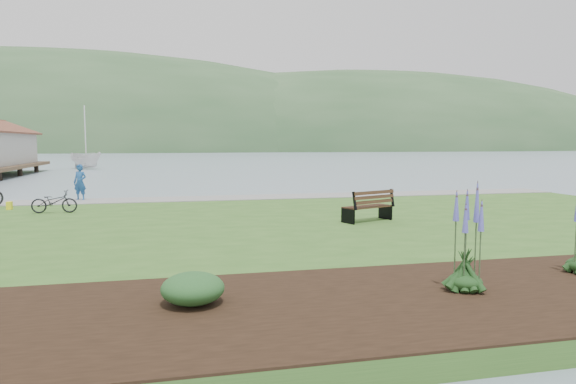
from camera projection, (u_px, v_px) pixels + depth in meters
name	position (u px, v px, depth m)	size (l,w,h in m)	color
ground	(257.00, 230.00, 18.11)	(600.00, 600.00, 0.00)	gray
lawn	(267.00, 234.00, 16.15)	(34.00, 20.00, 0.40)	#335D21
shoreline_path	(233.00, 198.00, 24.76)	(34.00, 2.20, 0.03)	gray
garden_bed	(510.00, 290.00, 9.23)	(24.00, 4.40, 0.04)	black
far_hillside	(234.00, 151.00, 187.48)	(580.00, 80.00, 38.00)	#31552F
park_bench	(370.00, 205.00, 17.34)	(1.93, 1.34, 1.11)	#321E13
person	(80.00, 179.00, 23.69)	(0.71, 0.49, 1.96)	#1E4D89
bicycle_a	(54.00, 202.00, 19.47)	(1.67, 0.58, 0.87)	black
sailboat	(87.00, 169.00, 59.66)	(8.86, 9.02, 23.36)	silver
pannier	(9.00, 206.00, 20.53)	(0.19, 0.29, 0.31)	yellow
echium_0	(466.00, 242.00, 9.11)	(0.62, 0.62, 2.06)	#143513
shrub_0	(193.00, 288.00, 8.37)	(1.04, 1.04, 0.52)	#1E4C21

